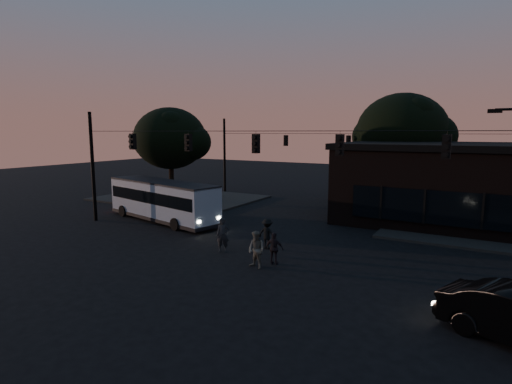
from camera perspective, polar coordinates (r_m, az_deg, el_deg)
The scene contains 13 objects.
ground at distance 18.59m, azimuth -6.29°, elevation -10.80°, with size 120.00×120.00×0.00m, color black.
sidewalk_far_right at distance 28.78m, azimuth 32.47°, elevation -4.97°, with size 14.00×10.00×0.15m, color black.
sidewalk_far_left at distance 37.74m, azimuth -10.88°, elevation -0.84°, with size 14.00×10.00×0.15m, color black.
building at distance 30.30m, azimuth 27.06°, elevation 1.11°, with size 15.40×10.41×5.40m.
tree_behind at distance 36.66m, azimuth 20.09°, elevation 8.13°, with size 7.60×7.60×9.43m.
tree_left at distance 36.50m, azimuth -12.15°, elevation 7.48°, with size 6.40×6.40×8.30m.
signal_rig_near at distance 20.96m, azimuth 0.00°, elevation 3.92°, with size 26.24×0.30×7.50m.
signal_rig_far at distance 35.71m, azimuth 13.01°, elevation 5.24°, with size 26.24×0.30×7.50m.
bus at distance 28.44m, azimuth -13.27°, elevation -0.93°, with size 10.18×4.36×2.79m.
pedestrian_a at distance 20.74m, azimuth -4.76°, elevation -6.14°, with size 0.65×0.43×1.79m, color black.
pedestrian_b at distance 18.31m, azimuth 0.04°, elevation -8.25°, with size 0.83×0.65×1.71m, color #55564E.
pedestrian_c at distance 18.82m, azimuth 2.64°, elevation -8.07°, with size 0.90×0.37×1.53m, color black.
pedestrian_d at distance 21.23m, azimuth 1.63°, elevation -5.97°, with size 1.06×0.61×1.64m, color black.
Camera 1 is at (10.45, -14.09, 6.16)m, focal length 28.00 mm.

